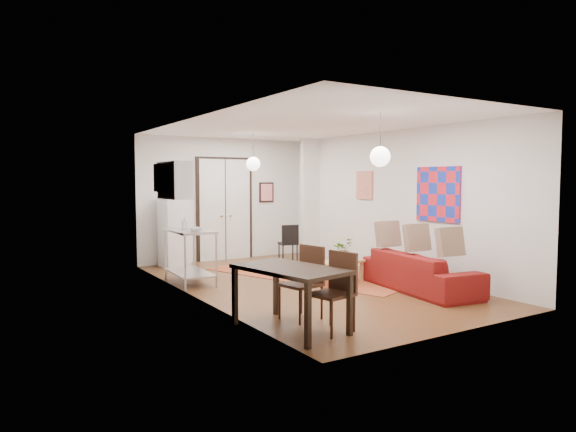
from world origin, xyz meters
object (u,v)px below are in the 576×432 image
kitchen_counter (190,248)px  dining_chair_near (297,276)px  fridge (174,232)px  coffee_table (338,264)px  sofa (420,272)px  black_side_chair (286,240)px  dining_chair_far (327,285)px  dining_table (290,274)px

kitchen_counter → dining_chair_near: (0.39, -3.06, -0.08)m
fridge → coffee_table: bearing=-66.8°
sofa → black_side_chair: black_side_chair is taller
coffee_table → fridge: fridge is taller
dining_chair_near → fridge: bearing=168.7°
black_side_chair → kitchen_counter: bearing=38.6°
fridge → dining_chair_near: 5.00m
sofa → dining_chair_far: size_ratio=2.29×
dining_table → kitchen_counter: bearing=90.0°
kitchen_counter → dining_chair_far: 3.78m
sofa → dining_chair_near: 2.77m
sofa → dining_chair_far: bearing=118.6°
dining_chair_near → kitchen_counter: bearing=175.8°
sofa → dining_chair_near: dining_chair_near is taller
fridge → dining_table: 5.46m
sofa → kitchen_counter: kitchen_counter is taller
coffee_table → black_side_chair: 2.78m
kitchen_counter → dining_table: bearing=-87.4°
kitchen_counter → dining_table: kitchen_counter is taller
dining_chair_near → black_side_chair: (2.46, 4.30, -0.07)m
dining_table → dining_chair_far: 0.48m
coffee_table → dining_table: dining_table is taller
sofa → dining_chair_far: 2.94m
sofa → coffee_table: size_ratio=2.19×
dining_chair_near → black_side_chair: size_ratio=1.14×
black_side_chair → sofa: bearing=109.1°
coffee_table → dining_chair_far: size_ratio=1.04×
coffee_table → kitchen_counter: kitchen_counter is taller
dining_table → dining_chair_near: size_ratio=1.60×
black_side_chair → dining_chair_near: bearing=75.3°
kitchen_counter → dining_chair_near: bearing=-80.2°
fridge → dining_chair_far: 5.70m
kitchen_counter → fridge: fridge is taller
sofa → dining_chair_near: size_ratio=2.29×
black_side_chair → dining_table: bearing=74.1°
dining_table → coffee_table: bearing=41.3°
sofa → black_side_chair: bearing=12.0°
coffee_table → fridge: 3.95m
dining_table → dining_chair_near: 0.61m
coffee_table → dining_chair_far: dining_chair_far is taller
kitchen_counter → fridge: 1.98m
coffee_table → dining_chair_near: size_ratio=1.04×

